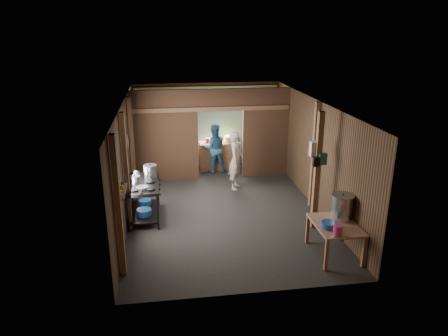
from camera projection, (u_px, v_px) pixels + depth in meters
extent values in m
cube|color=#272727|center=(223.00, 208.00, 10.25)|extent=(4.50, 7.00, 0.00)
cube|color=#333333|center=(223.00, 103.00, 9.41)|extent=(4.50, 7.00, 0.00)
cube|color=brown|center=(207.00, 124.00, 13.11)|extent=(4.50, 0.00, 2.60)
cube|color=brown|center=(254.00, 223.00, 6.55)|extent=(4.50, 0.00, 2.60)
cube|color=brown|center=(126.00, 162.00, 9.52)|extent=(0.00, 7.00, 2.60)
cube|color=brown|center=(314.00, 153.00, 10.14)|extent=(0.00, 7.00, 2.60)
cube|color=#4D3721|center=(165.00, 136.00, 11.71)|extent=(1.85, 0.10, 2.60)
cube|color=#4D3721|center=(266.00, 133.00, 12.11)|extent=(1.35, 0.10, 2.60)
cube|color=#4D3721|center=(220.00, 99.00, 11.60)|extent=(1.30, 0.10, 0.60)
cube|color=#7ABDB7|center=(207.00, 126.00, 13.07)|extent=(4.40, 0.06, 2.50)
cube|color=#A26B46|center=(219.00, 156.00, 12.92)|extent=(1.20, 0.50, 0.85)
cylinder|color=silver|center=(215.00, 106.00, 12.85)|extent=(0.20, 0.03, 0.20)
cube|color=#A26B46|center=(118.00, 208.00, 7.10)|extent=(0.10, 0.12, 2.60)
cube|color=#A26B46|center=(126.00, 173.00, 8.78)|extent=(0.10, 0.12, 2.60)
cube|color=#A26B46|center=(132.00, 147.00, 10.66)|extent=(0.10, 0.12, 2.60)
cube|color=#A26B46|center=(314.00, 156.00, 9.94)|extent=(0.10, 0.12, 2.60)
cube|color=#A26B46|center=(317.00, 172.00, 8.87)|extent=(0.12, 0.12, 2.60)
cube|color=#A26B46|center=(212.00, 109.00, 11.60)|extent=(4.40, 0.12, 0.12)
cylinder|color=gray|center=(128.00, 142.00, 9.79)|extent=(0.03, 0.34, 0.34)
cylinder|color=black|center=(129.00, 142.00, 10.20)|extent=(0.03, 0.30, 0.30)
cube|color=#A26B46|center=(122.00, 191.00, 7.54)|extent=(0.14, 0.80, 0.03)
cylinder|color=silver|center=(120.00, 193.00, 7.28)|extent=(0.07, 0.07, 0.10)
cylinder|color=gold|center=(122.00, 188.00, 7.52)|extent=(0.08, 0.08, 0.10)
cylinder|color=#266341|center=(123.00, 184.00, 7.72)|extent=(0.06, 0.06, 0.10)
cube|color=silver|center=(315.00, 149.00, 8.78)|extent=(0.22, 0.15, 0.32)
cube|color=#266341|center=(322.00, 159.00, 8.72)|extent=(0.16, 0.12, 0.24)
cube|color=black|center=(316.00, 162.00, 8.70)|extent=(0.14, 0.10, 0.20)
cylinder|color=silver|center=(136.00, 173.00, 9.90)|extent=(0.17, 0.17, 0.09)
cylinder|color=#20529A|center=(144.00, 212.00, 9.44)|extent=(0.33, 0.33, 0.14)
cylinder|color=#20529A|center=(145.00, 202.00, 9.99)|extent=(0.30, 0.30, 0.12)
cylinder|color=#20529A|center=(329.00, 225.00, 7.79)|extent=(0.40, 0.40, 0.11)
cylinder|color=#D23786|center=(338.00, 230.00, 7.50)|extent=(0.18, 0.18, 0.19)
cube|color=silver|center=(340.00, 237.00, 7.43)|extent=(0.30, 0.13, 0.01)
cylinder|color=gold|center=(230.00, 139.00, 12.80)|extent=(0.34, 0.34, 0.19)
cylinder|color=red|center=(208.00, 141.00, 12.71)|extent=(0.13, 0.13, 0.15)
imported|color=beige|center=(236.00, 160.00, 11.24)|extent=(0.56, 0.68, 1.59)
imported|color=teal|center=(214.00, 148.00, 12.53)|extent=(0.75, 0.60, 1.50)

